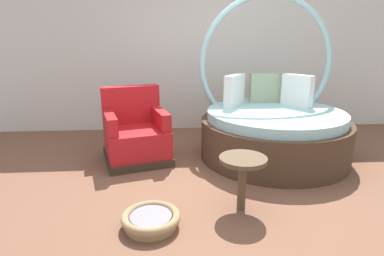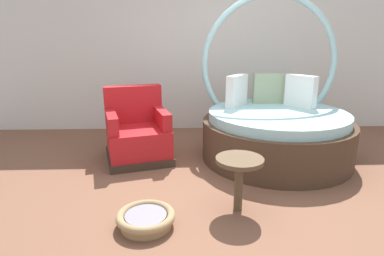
{
  "view_description": "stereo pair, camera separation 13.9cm",
  "coord_description": "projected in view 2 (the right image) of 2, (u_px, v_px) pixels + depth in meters",
  "views": [
    {
      "loc": [
        -0.62,
        -3.09,
        1.59
      ],
      "look_at": [
        -0.35,
        0.5,
        0.55
      ],
      "focal_mm": 30.11,
      "sensor_mm": 36.0,
      "label": 1
    },
    {
      "loc": [
        -0.48,
        -3.09,
        1.59
      ],
      "look_at": [
        -0.35,
        0.5,
        0.55
      ],
      "focal_mm": 30.11,
      "sensor_mm": 36.0,
      "label": 2
    }
  ],
  "objects": [
    {
      "name": "pet_basket",
      "position": [
        146.0,
        219.0,
        2.77
      ],
      "size": [
        0.51,
        0.51,
        0.13
      ],
      "color": "#9E7F56",
      "rests_on": "ground_plane"
    },
    {
      "name": "side_table",
      "position": [
        239.0,
        168.0,
        2.94
      ],
      "size": [
        0.44,
        0.44,
        0.52
      ],
      "color": "brown",
      "rests_on": "ground_plane"
    },
    {
      "name": "red_armchair",
      "position": [
        137.0,
        135.0,
        4.23
      ],
      "size": [
        0.99,
        0.99,
        0.94
      ],
      "color": "#38281E",
      "rests_on": "ground_plane"
    },
    {
      "name": "back_wall",
      "position": [
        209.0,
        47.0,
        5.41
      ],
      "size": [
        8.0,
        0.12,
        2.79
      ],
      "primitive_type": "cube",
      "color": "silver",
      "rests_on": "ground_plane"
    },
    {
      "name": "ground_plane",
      "position": [
        227.0,
        191.0,
        3.43
      ],
      "size": [
        8.0,
        8.0,
        0.02
      ],
      "primitive_type": "cube",
      "color": "brown"
    },
    {
      "name": "round_daybed",
      "position": [
        275.0,
        126.0,
        4.28
      ],
      "size": [
        1.94,
        1.94,
        2.15
      ],
      "color": "#473323",
      "rests_on": "ground_plane"
    }
  ]
}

